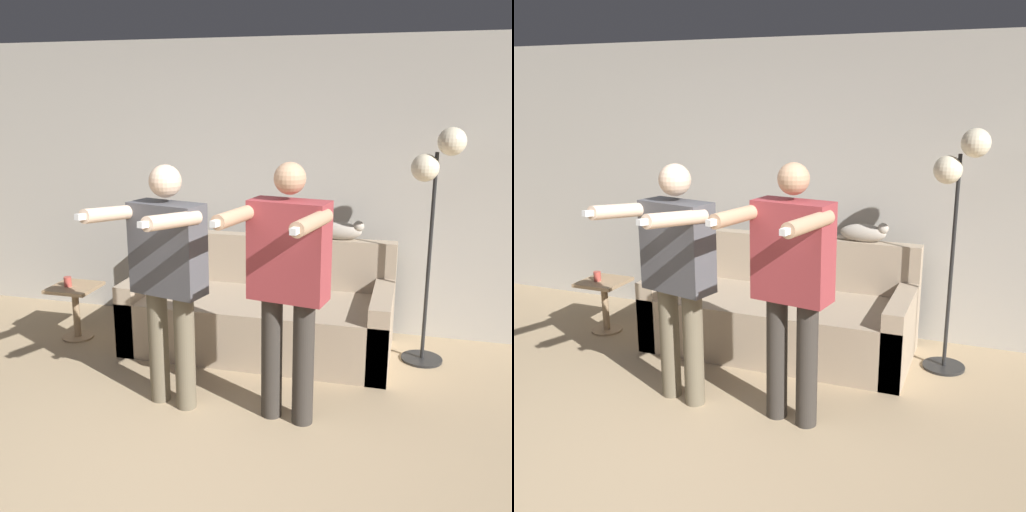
# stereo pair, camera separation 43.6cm
# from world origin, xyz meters

# --- Properties ---
(ground_plane) EXTENTS (16.00, 16.00, 0.00)m
(ground_plane) POSITION_xyz_m (0.00, 0.00, 0.00)
(ground_plane) COLOR tan
(wall_back) EXTENTS (10.00, 0.05, 2.60)m
(wall_back) POSITION_xyz_m (0.00, 2.93, 1.30)
(wall_back) COLOR #B7B2A8
(wall_back) RESTS_ON ground_plane
(couch) EXTENTS (2.20, 0.95, 0.91)m
(couch) POSITION_xyz_m (0.17, 2.28, 0.29)
(couch) COLOR tan
(couch) RESTS_ON ground_plane
(person_left) EXTENTS (0.66, 0.77, 1.68)m
(person_left) POSITION_xyz_m (-0.18, 1.16, 0.98)
(person_left) COLOR #6B604C
(person_left) RESTS_ON ground_plane
(person_right) EXTENTS (0.63, 0.74, 1.71)m
(person_right) POSITION_xyz_m (0.64, 1.16, 1.00)
(person_right) COLOR #38332D
(person_right) RESTS_ON ground_plane
(cat) EXTENTS (0.52, 0.13, 0.17)m
(cat) POSITION_xyz_m (0.78, 2.64, 0.99)
(cat) COLOR #B7AD9E
(cat) RESTS_ON couch
(floor_lamp) EXTENTS (0.39, 0.33, 1.88)m
(floor_lamp) POSITION_xyz_m (1.53, 2.37, 1.46)
(floor_lamp) COLOR black
(floor_lamp) RESTS_ON ground_plane
(side_table) EXTENTS (0.39, 0.39, 0.49)m
(side_table) POSITION_xyz_m (-1.47, 2.06, 0.34)
(side_table) COLOR #A38460
(side_table) RESTS_ON ground_plane
(cup) EXTENTS (0.07, 0.07, 0.09)m
(cup) POSITION_xyz_m (-1.51, 2.04, 0.53)
(cup) COLOR #B7473D
(cup) RESTS_ON side_table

